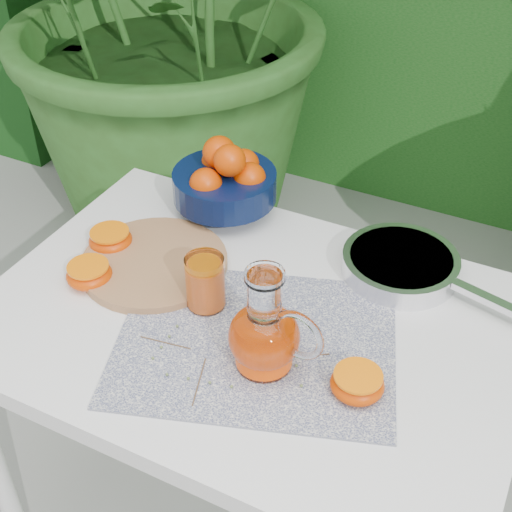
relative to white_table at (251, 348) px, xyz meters
The scene contains 9 objects.
white_table is the anchor object (origin of this frame).
placemat 0.11m from the white_table, 56.03° to the right, with size 0.49×0.38×0.00m, color #0B1342.
cutting_board 0.26m from the white_table, 169.34° to the left, with size 0.30×0.30×0.02m, color #A07A48.
fruit_bowl 0.39m from the white_table, 125.91° to the left, with size 0.28×0.28×0.18m.
juice_pitcher 0.20m from the white_table, 51.87° to the right, with size 0.18×0.13×0.20m.
juice_tumbler 0.16m from the white_table, behind, with size 0.08×0.08×0.11m.
saute_pan 0.34m from the white_table, 49.91° to the left, with size 0.42×0.28×0.04m.
orange_halves 0.18m from the white_table, 169.93° to the right, with size 0.69×0.24×0.04m.
thyme_sprigs 0.15m from the white_table, 86.57° to the right, with size 0.32×0.23×0.01m.
Camera 1 is at (0.51, -0.89, 1.65)m, focal length 50.00 mm.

